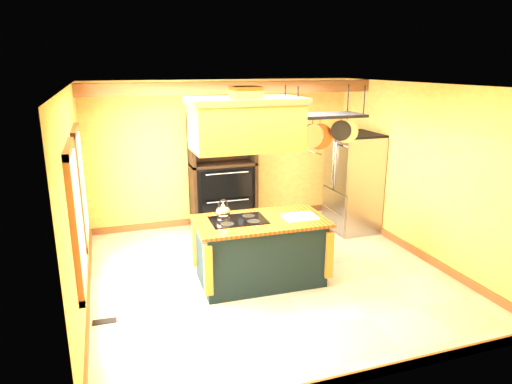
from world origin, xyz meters
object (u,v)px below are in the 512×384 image
kitchen_island (260,250)px  pot_rack (323,123)px  range_hood (246,122)px  refrigerator (353,185)px  hutch (223,183)px

kitchen_island → pot_rack: 1.95m
kitchen_island → range_hood: size_ratio=1.25×
refrigerator → hutch: size_ratio=0.82×
range_hood → hutch: (0.30, 2.43, -1.41)m
range_hood → hutch: range_hood is taller
pot_rack → refrigerator: bearing=46.7°
kitchen_island → hutch: bearing=89.0°
pot_rack → refrigerator: size_ratio=0.65×
refrigerator → hutch: hutch is taller
kitchen_island → hutch: (0.10, 2.43, 0.37)m
range_hood → refrigerator: size_ratio=0.83×
kitchen_island → refrigerator: bearing=34.3°
kitchen_island → pot_rack: (0.91, 0.01, 1.73)m
pot_rack → hutch: size_ratio=0.54×
range_hood → pot_rack: size_ratio=1.27×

